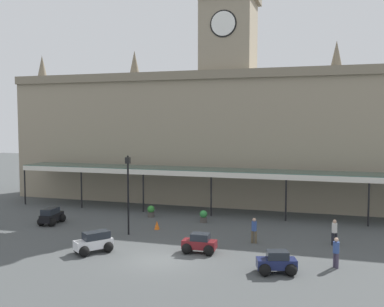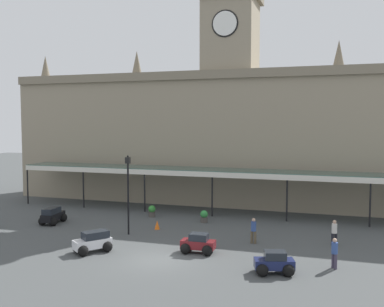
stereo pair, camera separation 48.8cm
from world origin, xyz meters
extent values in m
plane|color=#454849|center=(0.00, 0.00, 0.00)|extent=(140.00, 140.00, 0.00)
cube|color=gray|center=(0.00, 18.94, 6.31)|extent=(43.92, 6.00, 12.61)
cube|color=gray|center=(0.00, 15.79, 12.21)|extent=(43.92, 0.30, 0.80)
cube|color=gray|center=(0.00, 18.94, 16.00)|extent=(4.80, 4.80, 6.77)
cylinder|color=white|center=(0.00, 16.48, 16.81)|extent=(2.20, 0.12, 2.20)
cylinder|color=black|center=(0.00, 16.52, 16.81)|extent=(2.46, 0.06, 2.46)
cone|color=#6E6554|center=(-20.96, 18.94, 13.91)|extent=(1.10, 1.10, 2.60)
cone|color=#6E6554|center=(-9.88, 18.94, 13.91)|extent=(1.10, 1.10, 2.60)
cone|color=#6E6554|center=(9.88, 18.94, 13.91)|extent=(1.10, 1.10, 2.60)
cube|color=#38564C|center=(0.00, 13.74, 3.74)|extent=(36.95, 3.20, 0.16)
cube|color=silver|center=(0.00, 12.14, 3.54)|extent=(36.95, 0.12, 0.44)
cylinder|color=black|center=(-18.47, 12.29, 1.83)|extent=(0.14, 0.14, 3.66)
cylinder|color=black|center=(-12.32, 12.29, 1.83)|extent=(0.14, 0.14, 3.66)
cylinder|color=black|center=(-6.16, 12.29, 1.83)|extent=(0.14, 0.14, 3.66)
cylinder|color=black|center=(0.00, 12.29, 1.83)|extent=(0.14, 0.14, 3.66)
cylinder|color=black|center=(6.16, 12.29, 1.83)|extent=(0.14, 0.14, 3.66)
cylinder|color=black|center=(12.32, 12.29, 1.83)|extent=(0.14, 0.14, 3.66)
cube|color=silver|center=(-4.29, 0.23, 0.54)|extent=(2.08, 2.34, 0.55)
cube|color=#1E232B|center=(-4.17, 0.39, 1.05)|extent=(1.60, 1.74, 0.45)
sphere|color=black|center=(-4.40, -0.66, 0.32)|extent=(0.64, 0.64, 0.64)
sphere|color=black|center=(-5.11, -0.11, 0.32)|extent=(0.64, 0.64, 0.64)
sphere|color=black|center=(-3.46, 0.57, 0.32)|extent=(0.64, 0.64, 0.64)
sphere|color=black|center=(-4.17, 1.12, 0.32)|extent=(0.64, 0.64, 0.64)
cube|color=black|center=(-11.18, 6.00, 0.54)|extent=(1.10, 2.32, 0.55)
cube|color=#1E232B|center=(-11.16, 5.80, 1.05)|extent=(0.97, 1.62, 0.45)
sphere|color=black|center=(-11.70, 6.73, 0.32)|extent=(0.64, 0.64, 0.64)
sphere|color=black|center=(-10.81, 6.82, 0.32)|extent=(0.64, 0.64, 0.64)
sphere|color=black|center=(-11.56, 5.19, 0.32)|extent=(0.64, 0.64, 0.64)
sphere|color=black|center=(-10.66, 5.27, 0.32)|extent=(0.64, 0.64, 0.64)
cube|color=#19214C|center=(6.73, -0.20, 0.52)|extent=(2.22, 1.42, 0.50)
cube|color=#1E232B|center=(6.78, -0.19, 0.98)|extent=(1.28, 1.08, 0.42)
sphere|color=black|center=(6.21, -0.82, 0.32)|extent=(0.64, 0.64, 0.64)
sphere|color=black|center=(5.96, 0.03, 0.32)|extent=(0.64, 0.64, 0.64)
sphere|color=black|center=(7.50, -0.44, 0.32)|extent=(0.64, 0.64, 0.64)
sphere|color=black|center=(7.26, 0.41, 0.32)|extent=(0.64, 0.64, 0.64)
cube|color=maroon|center=(1.88, 2.08, 0.52)|extent=(2.08, 0.94, 0.50)
cube|color=#1E232B|center=(1.93, 2.09, 0.98)|extent=(1.12, 0.83, 0.42)
sphere|color=black|center=(1.22, 1.62, 0.32)|extent=(0.64, 0.64, 0.64)
sphere|color=black|center=(1.19, 2.50, 0.32)|extent=(0.64, 0.64, 0.64)
sphere|color=black|center=(2.57, 1.66, 0.32)|extent=(0.64, 0.64, 0.64)
sphere|color=black|center=(2.54, 2.54, 0.32)|extent=(0.64, 0.64, 0.64)
cylinder|color=black|center=(9.65, 6.12, 0.41)|extent=(0.17, 0.17, 0.82)
cylinder|color=black|center=(9.84, 6.22, 0.41)|extent=(0.17, 0.17, 0.82)
cylinder|color=silver|center=(9.74, 6.17, 1.13)|extent=(0.34, 0.34, 0.62)
sphere|color=tan|center=(9.74, 6.17, 1.55)|extent=(0.23, 0.23, 0.23)
cylinder|color=brown|center=(4.62, 5.14, 0.41)|extent=(0.17, 0.17, 0.82)
cylinder|color=brown|center=(4.84, 5.14, 0.41)|extent=(0.17, 0.17, 0.82)
cylinder|color=#334C8C|center=(4.73, 5.14, 1.13)|extent=(0.34, 0.34, 0.62)
sphere|color=tan|center=(4.73, 5.14, 1.55)|extent=(0.23, 0.23, 0.23)
cylinder|color=#3F384C|center=(9.68, 1.68, 0.41)|extent=(0.17, 0.17, 0.82)
cylinder|color=#3F384C|center=(9.80, 1.50, 0.41)|extent=(0.17, 0.17, 0.82)
cylinder|color=#334C8C|center=(9.74, 1.59, 1.13)|extent=(0.34, 0.34, 0.62)
sphere|color=tan|center=(9.74, 1.59, 1.55)|extent=(0.23, 0.23, 0.23)
cylinder|color=black|center=(-4.07, 4.76, 2.51)|extent=(0.13, 0.13, 5.03)
cube|color=black|center=(-4.07, 4.76, 5.25)|extent=(0.30, 0.30, 0.44)
sphere|color=black|center=(-4.07, 4.76, 5.53)|extent=(0.14, 0.14, 0.14)
cone|color=orange|center=(-2.71, 6.75, 0.32)|extent=(0.40, 0.40, 0.64)
cylinder|color=#47423D|center=(-4.72, 10.52, 0.21)|extent=(0.56, 0.56, 0.42)
sphere|color=#308030|center=(-4.72, 10.52, 0.66)|extent=(0.60, 0.60, 0.60)
cylinder|color=#47423D|center=(-0.01, 9.90, 0.21)|extent=(0.56, 0.56, 0.42)
sphere|color=#30873D|center=(-0.01, 9.90, 0.66)|extent=(0.60, 0.60, 0.60)
camera|label=1|loc=(9.01, -23.02, 7.94)|focal=41.05mm
camera|label=2|loc=(9.48, -22.88, 7.94)|focal=41.05mm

